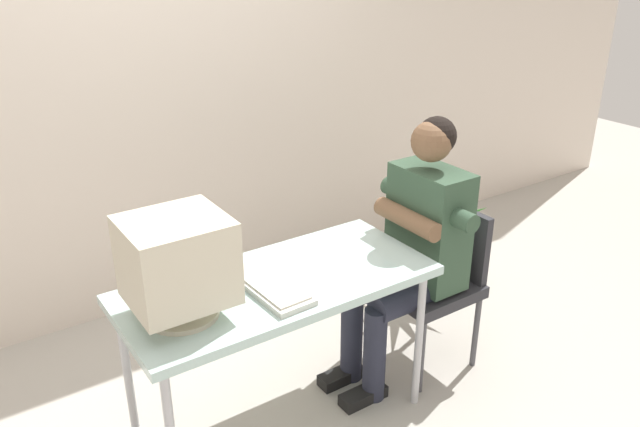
# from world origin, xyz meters

# --- Properties ---
(ground_plane) EXTENTS (12.00, 12.00, 0.00)m
(ground_plane) POSITION_xyz_m (0.00, 0.00, 0.00)
(ground_plane) COLOR #B2ADA3
(wall_back) EXTENTS (8.00, 0.10, 3.00)m
(wall_back) POSITION_xyz_m (0.30, 1.40, 1.50)
(wall_back) COLOR beige
(wall_back) RESTS_ON ground_plane
(desk) EXTENTS (1.32, 0.60, 0.75)m
(desk) POSITION_xyz_m (0.00, 0.00, 0.69)
(desk) COLOR #B7B7BC
(desk) RESTS_ON ground_plane
(crt_monitor) EXTENTS (0.38, 0.33, 0.40)m
(crt_monitor) POSITION_xyz_m (-0.43, -0.03, 0.98)
(crt_monitor) COLOR beige
(crt_monitor) RESTS_ON desk
(keyboard) EXTENTS (0.19, 0.45, 0.03)m
(keyboard) POSITION_xyz_m (-0.07, -0.04, 0.77)
(keyboard) COLOR silver
(keyboard) RESTS_ON desk
(office_chair) EXTENTS (0.43, 0.43, 0.83)m
(office_chair) POSITION_xyz_m (0.92, -0.01, 0.49)
(office_chair) COLOR #4C4C51
(office_chair) RESTS_ON ground_plane
(person_seated) EXTENTS (0.67, 0.59, 1.32)m
(person_seated) POSITION_xyz_m (0.75, -0.01, 0.72)
(person_seated) COLOR #334C38
(person_seated) RESTS_ON ground_plane
(potted_plant) EXTENTS (0.57, 0.66, 0.77)m
(potted_plant) POSITION_xyz_m (1.33, 0.46, 0.32)
(potted_plant) COLOR #4C4C51
(potted_plant) RESTS_ON ground_plane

